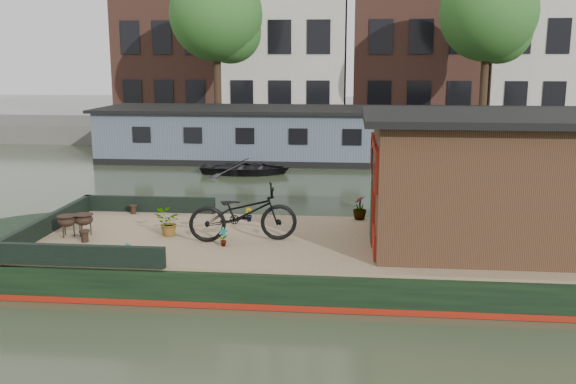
# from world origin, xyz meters

# --- Properties ---
(ground) EXTENTS (120.00, 120.00, 0.00)m
(ground) POSITION_xyz_m (0.00, 0.00, 0.00)
(ground) COLOR #29301E
(ground) RESTS_ON ground
(houseboat_hull) EXTENTS (14.01, 4.02, 0.60)m
(houseboat_hull) POSITION_xyz_m (-1.33, 0.00, 0.27)
(houseboat_hull) COLOR black
(houseboat_hull) RESTS_ON ground
(houseboat_deck) EXTENTS (11.80, 3.80, 0.05)m
(houseboat_deck) POSITION_xyz_m (0.00, 0.00, 0.62)
(houseboat_deck) COLOR #A08062
(houseboat_deck) RESTS_ON houseboat_hull
(bow_bulwark) EXTENTS (3.00, 4.00, 0.35)m
(bow_bulwark) POSITION_xyz_m (-5.07, 0.00, 0.82)
(bow_bulwark) COLOR black
(bow_bulwark) RESTS_ON houseboat_deck
(cabin) EXTENTS (4.00, 3.50, 2.42)m
(cabin) POSITION_xyz_m (2.19, 0.00, 1.88)
(cabin) COLOR black
(cabin) RESTS_ON houseboat_deck
(bicycle) EXTENTS (2.13, 1.12, 1.06)m
(bicycle) POSITION_xyz_m (-2.00, -0.18, 1.18)
(bicycle) COLOR black
(bicycle) RESTS_ON houseboat_deck
(potted_plant_a) EXTENTS (0.20, 0.16, 0.35)m
(potted_plant_a) POSITION_xyz_m (-2.31, -0.58, 0.83)
(potted_plant_a) COLOR maroon
(potted_plant_a) RESTS_ON houseboat_deck
(potted_plant_b) EXTENTS (0.20, 0.19, 0.28)m
(potted_plant_b) POSITION_xyz_m (-2.14, 1.31, 0.79)
(potted_plant_b) COLOR brown
(potted_plant_b) RESTS_ON houseboat_deck
(potted_plant_c) EXTENTS (0.55, 0.50, 0.53)m
(potted_plant_c) POSITION_xyz_m (-3.52, 0.00, 0.91)
(potted_plant_c) COLOR #AD5632
(potted_plant_c) RESTS_ON houseboat_deck
(potted_plant_d) EXTENTS (0.32, 0.32, 0.52)m
(potted_plant_d) POSITION_xyz_m (0.20, 1.70, 0.91)
(potted_plant_d) COLOR brown
(potted_plant_d) RESTS_ON houseboat_deck
(potted_plant_e) EXTENTS (0.14, 0.16, 0.26)m
(potted_plant_e) POSITION_xyz_m (-3.81, -1.41, 0.78)
(potted_plant_e) COLOR brown
(potted_plant_e) RESTS_ON houseboat_deck
(brazier_front) EXTENTS (0.41, 0.41, 0.42)m
(brazier_front) POSITION_xyz_m (-5.15, -0.10, 0.86)
(brazier_front) COLOR black
(brazier_front) RESTS_ON houseboat_deck
(brazier_rear) EXTENTS (0.42, 0.42, 0.42)m
(brazier_rear) POSITION_xyz_m (-5.43, -0.23, 0.86)
(brazier_rear) COLOR black
(brazier_rear) RESTS_ON houseboat_deck
(bollard_port) EXTENTS (0.18, 0.18, 0.20)m
(bollard_port) POSITION_xyz_m (-4.79, 1.70, 0.75)
(bollard_port) COLOR black
(bollard_port) RESTS_ON houseboat_deck
(bollard_stbd) EXTENTS (0.20, 0.20, 0.23)m
(bollard_stbd) POSITION_xyz_m (-4.94, -0.57, 0.76)
(bollard_stbd) COLOR black
(bollard_stbd) RESTS_ON houseboat_deck
(dinghy) EXTENTS (3.20, 2.30, 0.66)m
(dinghy) POSITION_xyz_m (-3.77, 10.64, 0.33)
(dinghy) COLOR black
(dinghy) RESTS_ON ground
(far_houseboat) EXTENTS (20.40, 4.40, 2.11)m
(far_houseboat) POSITION_xyz_m (0.00, 14.00, 0.97)
(far_houseboat) COLOR #4C5465
(far_houseboat) RESTS_ON ground
(quay) EXTENTS (60.00, 6.00, 0.90)m
(quay) POSITION_xyz_m (0.00, 20.50, 0.45)
(quay) COLOR #47443F
(quay) RESTS_ON ground
(tree_left) EXTENTS (4.40, 4.40, 7.40)m
(tree_left) POSITION_xyz_m (-6.36, 19.07, 5.89)
(tree_left) COLOR #332316
(tree_left) RESTS_ON quay
(tree_right) EXTENTS (4.40, 4.40, 7.40)m
(tree_right) POSITION_xyz_m (6.14, 19.07, 5.89)
(tree_right) COLOR #332316
(tree_right) RESTS_ON quay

